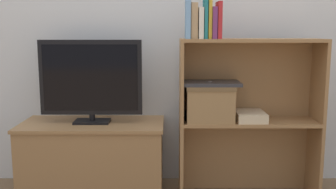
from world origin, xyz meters
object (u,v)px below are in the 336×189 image
book_tan (194,21)px  storage_basket_left (210,101)px  book_ivory (200,23)px  book_plum (214,23)px  book_mustard (209,18)px  magazine_stack (250,116)px  tv (91,79)px  book_skyblue (188,18)px  tv_stand (93,157)px  book_teal (205,18)px  laptop (210,83)px  book_crimson (219,20)px

book_tan → storage_basket_left: size_ratio=0.71×
book_ivory → book_plum: book_plum is taller
book_mustard → magazine_stack: size_ratio=1.06×
book_plum → magazine_stack: book_plum is taller
book_tan → magazine_stack: (0.35, 0.02, -0.57)m
tv → book_tan: bearing=-8.9°
magazine_stack → book_plum: bearing=-175.9°
book_skyblue → book_ivory: size_ratio=1.32×
book_tan → tv_stand: bearing=171.0°
tv_stand → book_mustard: 1.14m
tv → book_plum: book_plum is taller
book_tan → book_teal: (0.06, -0.00, 0.02)m
book_skyblue → storage_basket_left: (0.14, 0.01, -0.49)m
tv_stand → storage_basket_left: bearing=-6.9°
tv_stand → laptop: laptop is taller
book_mustard → storage_basket_left: bearing=47.0°
book_skyblue → book_tan: book_skyblue is taller
book_ivory → book_crimson: size_ratio=0.84×
tv → book_ivory: size_ratio=3.56×
tv_stand → book_teal: 1.12m
book_skyblue → laptop: size_ratio=0.66×
tv_stand → book_crimson: book_crimson is taller
book_tan → book_crimson: bearing=0.0°
book_teal → laptop: bearing=18.5°
book_mustard → book_plum: book_mustard is taller
book_skyblue → storage_basket_left: bearing=4.9°
book_skyblue → storage_basket_left: 0.51m
book_ivory → magazine_stack: 0.64m
book_ivory → book_plum: size_ratio=0.98×
book_ivory → book_crimson: 0.11m
tv → magazine_stack: 1.01m
book_crimson → tv_stand: bearing=172.6°
tv_stand → book_plum: size_ratio=4.97×
book_tan → book_teal: size_ratio=0.86×
storage_basket_left → book_skyblue: bearing=-175.1°
book_ivory → storage_basket_left: (0.06, 0.01, -0.46)m
book_ivory → book_mustard: 0.06m
tv_stand → book_skyblue: book_skyblue is taller
book_ivory → storage_basket_left: book_ivory is taller
book_tan → book_mustard: 0.09m
book_teal → book_plum: size_ratio=1.32×
tv → book_plum: bearing=-7.5°
book_plum → book_crimson: (0.03, 0.00, 0.02)m
book_crimson → magazine_stack: (0.20, 0.02, -0.57)m
tv_stand → book_tan: 1.07m
book_mustard → book_plum: size_ratio=1.31×
book_tan → magazine_stack: 0.67m
tv_stand → book_crimson: 1.16m
book_plum → laptop: book_plum is taller
magazine_stack → tv_stand: bearing=175.1°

